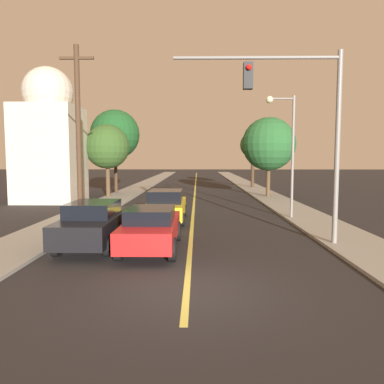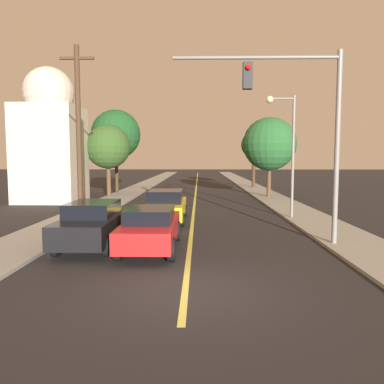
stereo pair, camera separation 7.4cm
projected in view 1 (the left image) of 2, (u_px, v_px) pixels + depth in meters
ground_plane at (187, 290)px, 8.88m from camera, size 200.00×200.00×0.00m
road_surface at (196, 185)px, 44.74m from camera, size 9.46×80.00×0.01m
sidewalk_left at (146, 184)px, 44.82m from camera, size 2.50×80.00×0.12m
sidewalk_right at (246, 184)px, 44.64m from camera, size 2.50×80.00×0.12m
car_near_lane_front at (151, 227)px, 12.72m from camera, size 1.85×4.65×1.47m
car_near_lane_second at (166, 206)px, 18.65m from camera, size 1.95×4.84×1.56m
car_outer_lane_front at (95, 223)px, 13.29m from camera, size 1.88×4.83×1.60m
traffic_signal_mast at (300, 113)px, 12.94m from camera, size 5.81×0.42×6.69m
streetlamp_right at (286, 139)px, 18.90m from camera, size 1.47×0.36×6.14m
utility_pole_left at (78, 131)px, 17.49m from camera, size 1.60×0.24×8.21m
tree_left_near at (107, 147)px, 29.62m from camera, size 3.50×3.50×5.69m
tree_left_far at (115, 134)px, 32.56m from camera, size 4.27×4.27×7.24m
tree_right_near at (269, 144)px, 29.42m from camera, size 4.19×4.19×6.24m
tree_right_far at (253, 145)px, 39.17m from camera, size 2.69×2.69×5.78m
domed_building_left at (50, 138)px, 26.71m from camera, size 4.23×4.23×9.55m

